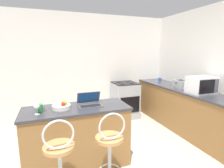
{
  "coord_description": "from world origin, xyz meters",
  "views": [
    {
      "loc": [
        -0.85,
        -1.76,
        1.71
      ],
      "look_at": [
        0.41,
        1.69,
        1.01
      ],
      "focal_mm": 28.0,
      "sensor_mm": 36.0,
      "label": 1
    }
  ],
  "objects_px": {
    "microwave": "(201,85)",
    "mug_green": "(40,108)",
    "bar_stool_near": "(60,164)",
    "wine_glass_short": "(37,107)",
    "toaster": "(181,84)",
    "fruit_bowl": "(62,106)",
    "laptop": "(90,102)",
    "stove_range": "(125,100)",
    "bar_stool_far": "(110,153)",
    "mug_blue": "(160,79)"
  },
  "relations": [
    {
      "from": "laptop",
      "to": "bar_stool_far",
      "type": "bearing_deg",
      "value": -81.8
    },
    {
      "from": "microwave",
      "to": "mug_blue",
      "type": "height_order",
      "value": "microwave"
    },
    {
      "from": "microwave",
      "to": "fruit_bowl",
      "type": "relative_size",
      "value": 2.01
    },
    {
      "from": "mug_green",
      "to": "fruit_bowl",
      "type": "height_order",
      "value": "fruit_bowl"
    },
    {
      "from": "bar_stool_near",
      "to": "bar_stool_far",
      "type": "xyz_separation_m",
      "value": [
        0.58,
        0.0,
        0.0
      ]
    },
    {
      "from": "toaster",
      "to": "fruit_bowl",
      "type": "height_order",
      "value": "toaster"
    },
    {
      "from": "bar_stool_far",
      "to": "toaster",
      "type": "xyz_separation_m",
      "value": [
        2.08,
        1.22,
        0.51
      ]
    },
    {
      "from": "stove_range",
      "to": "bar_stool_far",
      "type": "bearing_deg",
      "value": -118.54
    },
    {
      "from": "mug_green",
      "to": "fruit_bowl",
      "type": "bearing_deg",
      "value": 7.25
    },
    {
      "from": "bar_stool_far",
      "to": "fruit_bowl",
      "type": "relative_size",
      "value": 4.07
    },
    {
      "from": "mug_green",
      "to": "mug_blue",
      "type": "bearing_deg",
      "value": 27.2
    },
    {
      "from": "stove_range",
      "to": "wine_glass_short",
      "type": "height_order",
      "value": "wine_glass_short"
    },
    {
      "from": "bar_stool_near",
      "to": "laptop",
      "type": "distance_m",
      "value": 0.94
    },
    {
      "from": "bar_stool_far",
      "to": "mug_green",
      "type": "height_order",
      "value": "bar_stool_far"
    },
    {
      "from": "mug_blue",
      "to": "wine_glass_short",
      "type": "bearing_deg",
      "value": -151.66
    },
    {
      "from": "bar_stool_far",
      "to": "bar_stool_near",
      "type": "bearing_deg",
      "value": 180.0
    },
    {
      "from": "stove_range",
      "to": "laptop",
      "type": "bearing_deg",
      "value": -129.69
    },
    {
      "from": "microwave",
      "to": "mug_green",
      "type": "relative_size",
      "value": 4.81
    },
    {
      "from": "laptop",
      "to": "stove_range",
      "type": "bearing_deg",
      "value": 50.31
    },
    {
      "from": "bar_stool_near",
      "to": "stove_range",
      "type": "relative_size",
      "value": 1.12
    },
    {
      "from": "laptop",
      "to": "mug_green",
      "type": "xyz_separation_m",
      "value": [
        -0.69,
        -0.05,
        0.0
      ]
    },
    {
      "from": "bar_stool_far",
      "to": "laptop",
      "type": "bearing_deg",
      "value": 98.2
    },
    {
      "from": "bar_stool_near",
      "to": "wine_glass_short",
      "type": "height_order",
      "value": "wine_glass_short"
    },
    {
      "from": "mug_blue",
      "to": "mug_green",
      "type": "relative_size",
      "value": 0.88
    },
    {
      "from": "bar_stool_far",
      "to": "mug_blue",
      "type": "bearing_deg",
      "value": 44.14
    },
    {
      "from": "toaster",
      "to": "laptop",
      "type": "bearing_deg",
      "value": -165.19
    },
    {
      "from": "bar_stool_near",
      "to": "fruit_bowl",
      "type": "bearing_deg",
      "value": 81.7
    },
    {
      "from": "mug_green",
      "to": "stove_range",
      "type": "bearing_deg",
      "value": 39.05
    },
    {
      "from": "bar_stool_far",
      "to": "toaster",
      "type": "relative_size",
      "value": 3.97
    },
    {
      "from": "microwave",
      "to": "stove_range",
      "type": "height_order",
      "value": "microwave"
    },
    {
      "from": "bar_stool_far",
      "to": "toaster",
      "type": "distance_m",
      "value": 2.47
    },
    {
      "from": "bar_stool_near",
      "to": "fruit_bowl",
      "type": "height_order",
      "value": "bar_stool_near"
    },
    {
      "from": "bar_stool_near",
      "to": "stove_range",
      "type": "xyz_separation_m",
      "value": [
        1.77,
        2.18,
        -0.03
      ]
    },
    {
      "from": "microwave",
      "to": "toaster",
      "type": "relative_size",
      "value": 1.96
    },
    {
      "from": "bar_stool_near",
      "to": "wine_glass_short",
      "type": "bearing_deg",
      "value": 114.18
    },
    {
      "from": "toaster",
      "to": "bar_stool_far",
      "type": "bearing_deg",
      "value": -149.74
    },
    {
      "from": "stove_range",
      "to": "microwave",
      "type": "bearing_deg",
      "value": -59.24
    },
    {
      "from": "laptop",
      "to": "fruit_bowl",
      "type": "height_order",
      "value": "laptop"
    },
    {
      "from": "laptop",
      "to": "mug_green",
      "type": "height_order",
      "value": "laptop"
    },
    {
      "from": "stove_range",
      "to": "mug_green",
      "type": "height_order",
      "value": "mug_green"
    },
    {
      "from": "bar_stool_near",
      "to": "stove_range",
      "type": "distance_m",
      "value": 2.81
    },
    {
      "from": "laptop",
      "to": "toaster",
      "type": "height_order",
      "value": "laptop"
    },
    {
      "from": "laptop",
      "to": "wine_glass_short",
      "type": "height_order",
      "value": "laptop"
    },
    {
      "from": "bar_stool_near",
      "to": "microwave",
      "type": "bearing_deg",
      "value": 14.0
    },
    {
      "from": "laptop",
      "to": "stove_range",
      "type": "height_order",
      "value": "laptop"
    },
    {
      "from": "laptop",
      "to": "mug_blue",
      "type": "bearing_deg",
      "value": 32.89
    },
    {
      "from": "stove_range",
      "to": "mug_blue",
      "type": "relative_size",
      "value": 9.91
    },
    {
      "from": "toaster",
      "to": "stove_range",
      "type": "bearing_deg",
      "value": 132.89
    },
    {
      "from": "toaster",
      "to": "wine_glass_short",
      "type": "height_order",
      "value": "toaster"
    },
    {
      "from": "laptop",
      "to": "mug_blue",
      "type": "distance_m",
      "value": 2.69
    }
  ]
}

